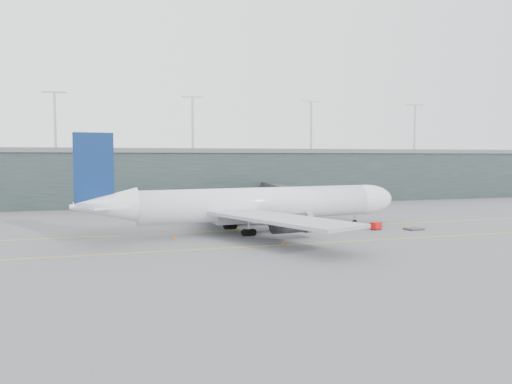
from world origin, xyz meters
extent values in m
plane|color=#56565B|center=(0.00, 0.00, 0.00)|extent=(320.00, 320.00, 0.00)
cube|color=gold|center=(0.00, -4.00, 0.01)|extent=(160.00, 0.25, 0.02)
cube|color=gold|center=(0.00, -20.00, 0.01)|extent=(160.00, 0.25, 0.02)
cube|color=gold|center=(5.00, 20.00, 0.01)|extent=(0.25, 60.00, 0.02)
cube|color=#1E2829|center=(0.00, 58.00, 7.00)|extent=(240.00, 35.00, 14.00)
cube|color=#55575A|center=(0.00, 58.00, 14.60)|extent=(240.00, 36.00, 1.20)
cylinder|color=#9E9EA3|center=(-30.00, 48.00, 22.00)|extent=(0.60, 0.60, 14.00)
cylinder|color=#9E9EA3|center=(5.00, 48.00, 22.00)|extent=(0.60, 0.60, 14.00)
cylinder|color=#9E9EA3|center=(40.00, 48.00, 22.00)|extent=(0.60, 0.60, 14.00)
cylinder|color=#9E9EA3|center=(75.00, 48.00, 22.00)|extent=(0.60, 0.60, 14.00)
cylinder|color=white|center=(7.43, -5.86, 4.80)|extent=(42.04, 10.37, 5.62)
ellipsoid|color=white|center=(29.48, -3.31, 4.80)|extent=(12.36, 6.94, 5.62)
cone|color=white|center=(-18.21, -8.83, 5.44)|extent=(10.52, 6.50, 5.39)
cube|color=#9799A0|center=(6.53, -5.96, 2.63)|extent=(14.92, 6.17, 1.81)
cube|color=black|center=(32.90, -2.91, 5.71)|extent=(2.29, 2.93, 0.72)
cube|color=#9799A0|center=(6.35, -20.12, 3.90)|extent=(17.62, 27.39, 0.50)
cylinder|color=#343438|center=(10.22, -14.20, 2.36)|extent=(6.66, 3.88, 3.17)
cube|color=#9799A0|center=(3.12, 7.78, 3.90)|extent=(12.33, 27.25, 0.50)
cylinder|color=#343438|center=(8.24, 2.90, 2.36)|extent=(6.66, 3.88, 3.17)
cube|color=#091F4E|center=(-19.56, -8.98, 11.14)|extent=(5.90, 1.13, 10.87)
cube|color=white|center=(-18.54, -13.88, 5.89)|extent=(7.63, 9.41, 0.32)
cube|color=white|center=(-19.69, -3.98, 5.89)|extent=(6.12, 8.79, 0.32)
cylinder|color=black|center=(27.23, -3.57, 0.50)|extent=(1.03, 0.47, 1.00)
cylinder|color=#9E9EA3|center=(27.23, -3.57, 1.18)|extent=(0.27, 0.27, 2.36)
cylinder|color=black|center=(4.33, -10.59, 0.59)|extent=(1.22, 0.59, 1.18)
cylinder|color=black|center=(3.33, -1.95, 0.59)|extent=(1.22, 0.59, 1.18)
cube|color=#2D2D32|center=(20.46, 0.40, 4.70)|extent=(3.32, 3.66, 2.63)
cube|color=#2D2D32|center=(21.21, 8.17, 4.70)|extent=(3.52, 12.40, 2.35)
cube|color=#2D2D32|center=(22.39, 20.34, 4.70)|extent=(3.75, 12.42, 2.45)
cube|color=#2D2D32|center=(23.57, 32.51, 4.70)|extent=(3.99, 12.44, 2.54)
cylinder|color=#9E9EA3|center=(21.27, 8.82, 1.79)|extent=(0.47, 0.47, 3.57)
cube|color=#343438|center=(21.27, 8.82, 0.33)|extent=(2.01, 1.59, 0.66)
cylinder|color=#2D2D32|center=(20.46, 40.50, 4.70)|extent=(3.76, 3.76, 2.82)
cylinder|color=#2D2D32|center=(20.46, 40.50, 1.69)|extent=(1.69, 1.69, 3.39)
cube|color=#BC0D0F|center=(27.88, -10.26, 0.76)|extent=(2.31, 1.95, 1.17)
cylinder|color=black|center=(27.41, -10.97, 0.18)|extent=(0.38, 0.27, 0.36)
cylinder|color=black|center=(28.72, -10.38, 0.18)|extent=(0.38, 0.27, 0.36)
cylinder|color=black|center=(27.04, -10.15, 0.18)|extent=(0.38, 0.27, 0.36)
cylinder|color=black|center=(28.35, -9.56, 0.18)|extent=(0.38, 0.27, 0.36)
cube|color=#323237|center=(34.23, -12.34, 0.18)|extent=(3.35, 2.87, 0.30)
cube|color=#343438|center=(-5.96, 10.38, 0.14)|extent=(2.29, 2.04, 0.19)
cube|color=#A2A9AE|center=(-5.96, 10.38, 1.01)|extent=(1.90, 1.83, 1.45)
cube|color=#27319C|center=(-5.96, 10.38, 1.77)|extent=(1.96, 1.89, 0.08)
cube|color=#343438|center=(-3.51, 10.54, 0.14)|extent=(2.17, 1.85, 0.19)
cube|color=#ADB2B9|center=(-3.51, 10.54, 1.01)|extent=(1.77, 1.69, 1.45)
cube|color=#27319C|center=(-3.51, 10.54, 1.77)|extent=(1.83, 1.75, 0.08)
cube|color=#343438|center=(0.61, 10.33, 0.14)|extent=(2.24, 1.98, 0.19)
cube|color=#A9B0B6|center=(0.61, 10.33, 1.00)|extent=(1.85, 1.79, 1.43)
cube|color=#27319C|center=(0.61, 10.33, 1.74)|extent=(1.91, 1.85, 0.08)
cone|color=#CA6D0B|center=(34.90, -7.17, 0.38)|extent=(0.48, 0.48, 0.76)
cone|color=#D8480C|center=(6.99, -20.15, 0.37)|extent=(0.46, 0.46, 0.74)
cone|color=orange|center=(10.72, 11.74, 0.36)|extent=(0.45, 0.45, 0.72)
cone|color=#EE470D|center=(-7.70, -10.88, 0.36)|extent=(0.46, 0.46, 0.72)
camera|label=1|loc=(-17.67, -88.20, 12.85)|focal=35.00mm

